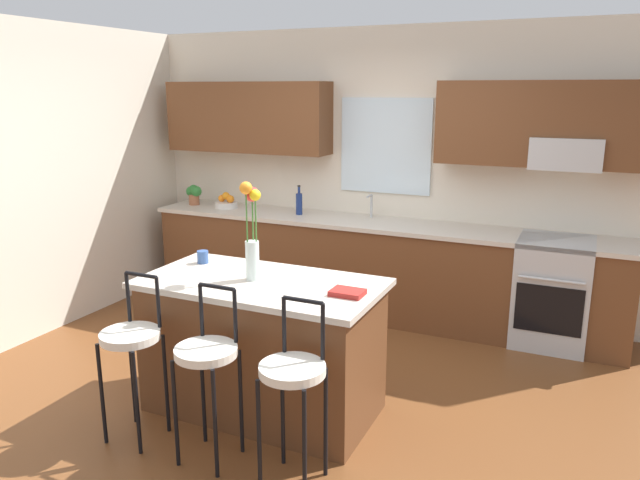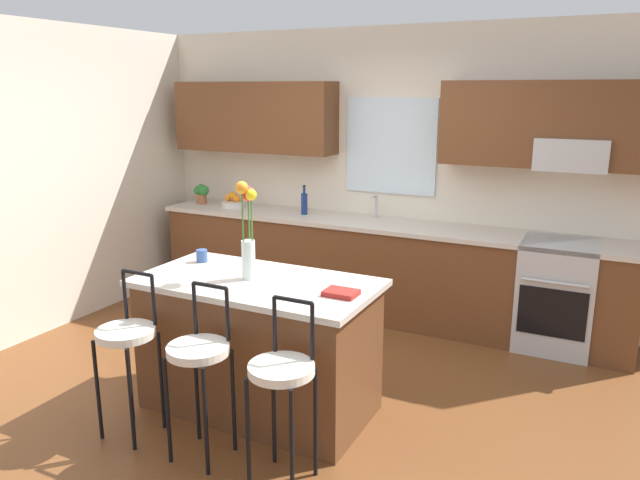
{
  "view_description": "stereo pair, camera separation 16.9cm",
  "coord_description": "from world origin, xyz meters",
  "views": [
    {
      "loc": [
        1.83,
        -3.55,
        2.14
      ],
      "look_at": [
        -0.03,
        0.55,
        1.0
      ],
      "focal_mm": 33.89,
      "sensor_mm": 36.0,
      "label": 1
    },
    {
      "loc": [
        1.98,
        -3.48,
        2.14
      ],
      "look_at": [
        -0.03,
        0.55,
        1.0
      ],
      "focal_mm": 33.89,
      "sensor_mm": 36.0,
      "label": 2
    }
  ],
  "objects": [
    {
      "name": "mug_ceramic",
      "position": [
        -0.65,
        -0.12,
        0.97
      ],
      "size": [
        0.08,
        0.08,
        0.09
      ],
      "primitive_type": "cylinder",
      "color": "#33518C",
      "rests_on": "kitchen_island"
    },
    {
      "name": "bottle_olive_oil",
      "position": [
        -0.78,
        1.7,
        1.03
      ],
      "size": [
        0.06,
        0.06,
        0.29
      ],
      "color": "navy",
      "rests_on": "counter_run"
    },
    {
      "name": "wall_left",
      "position": [
        -2.56,
        0.3,
        1.35
      ],
      "size": [
        0.12,
        4.6,
        2.7
      ],
      "primitive_type": "cube",
      "color": "beige",
      "rests_on": "ground"
    },
    {
      "name": "cookbook",
      "position": [
        0.55,
        -0.34,
        0.94
      ],
      "size": [
        0.2,
        0.15,
        0.03
      ],
      "primitive_type": "cube",
      "color": "maroon",
      "rests_on": "kitchen_island"
    },
    {
      "name": "flower_vase",
      "position": [
        -0.13,
        -0.31,
        1.25
      ],
      "size": [
        0.12,
        0.15,
        0.65
      ],
      "color": "silver",
      "rests_on": "kitchen_island"
    },
    {
      "name": "bar_stool_middle",
      "position": [
        -0.07,
        -0.93,
        0.64
      ],
      "size": [
        0.36,
        0.36,
        1.04
      ],
      "color": "black",
      "rests_on": "ground"
    },
    {
      "name": "fruit_bowl_oranges",
      "position": [
        -1.64,
        1.7,
        0.97
      ],
      "size": [
        0.24,
        0.24,
        0.16
      ],
      "color": "silver",
      "rests_on": "counter_run"
    },
    {
      "name": "counter_run",
      "position": [
        -0.0,
        1.7,
        0.47
      ],
      "size": [
        4.56,
        0.64,
        0.92
      ],
      "color": "brown",
      "rests_on": "ground"
    },
    {
      "name": "ground_plane",
      "position": [
        0.0,
        0.0,
        0.0
      ],
      "size": [
        14.0,
        14.0,
        0.0
      ],
      "primitive_type": "plane",
      "color": "brown"
    },
    {
      "name": "bar_stool_near",
      "position": [
        -0.62,
        -0.93,
        0.64
      ],
      "size": [
        0.36,
        0.36,
        1.04
      ],
      "color": "black",
      "rests_on": "ground"
    },
    {
      "name": "oven_range",
      "position": [
        1.62,
        1.68,
        0.46
      ],
      "size": [
        0.6,
        0.64,
        0.92
      ],
      "color": "#B7BABC",
      "rests_on": "ground"
    },
    {
      "name": "sink_faucet",
      "position": [
        -0.08,
        1.84,
        1.06
      ],
      "size": [
        0.02,
        0.13,
        0.23
      ],
      "color": "#B7BABC",
      "rests_on": "counter_run"
    },
    {
      "name": "bar_stool_far",
      "position": [
        0.48,
        -0.93,
        0.64
      ],
      "size": [
        0.36,
        0.36,
        1.04
      ],
      "color": "black",
      "rests_on": "ground"
    },
    {
      "name": "potted_plant_small",
      "position": [
        -2.04,
        1.7,
        1.04
      ],
      "size": [
        0.19,
        0.13,
        0.22
      ],
      "color": "#9E5B3D",
      "rests_on": "counter_run"
    },
    {
      "name": "kitchen_island",
      "position": [
        -0.07,
        -0.31,
        0.46
      ],
      "size": [
        1.58,
        0.83,
        0.92
      ],
      "color": "brown",
      "rests_on": "ground"
    },
    {
      "name": "back_wall_assembly",
      "position": [
        0.03,
        1.98,
        1.51
      ],
      "size": [
        5.6,
        0.5,
        2.7
      ],
      "color": "beige",
      "rests_on": "ground"
    }
  ]
}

